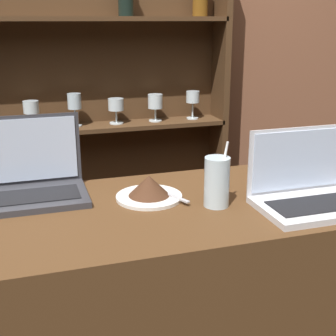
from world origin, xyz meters
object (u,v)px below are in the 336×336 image
cake_plate (149,189)px  water_glass (217,182)px  laptop_far (311,189)px  laptop_near (30,180)px

cake_plate → water_glass: water_glass is taller
laptop_far → water_glass: 0.27m
water_glass → laptop_far: bearing=-15.5°
laptop_far → cake_plate: (-0.42, 0.18, -0.02)m
laptop_near → cake_plate: laptop_near is taller
laptop_near → laptop_far: 0.81m
laptop_far → cake_plate: laptop_far is taller
laptop_near → water_glass: size_ratio=1.73×
laptop_far → water_glass: size_ratio=1.79×
laptop_near → laptop_far: (0.75, -0.30, -0.01)m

